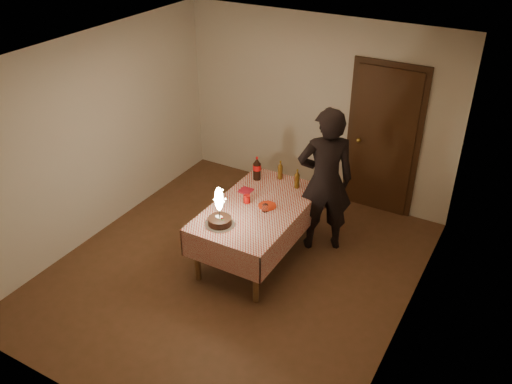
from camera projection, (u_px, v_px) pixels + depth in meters
ground at (234, 270)px, 6.54m from camera, size 4.00×4.50×0.01m
room_shell at (237, 145)px, 5.74m from camera, size 4.04×4.54×2.62m
dining_table at (258, 213)px, 6.47m from camera, size 1.02×1.72×0.73m
birthday_cake at (220, 215)px, 6.03m from camera, size 0.33×0.33×0.48m
red_plate at (267, 206)px, 6.42m from camera, size 0.22×0.22×0.01m
red_cup at (247, 199)px, 6.47m from camera, size 0.08×0.08×0.10m
clear_cup at (265, 208)px, 6.30m from camera, size 0.07×0.07×0.09m
napkin_stack at (246, 191)px, 6.72m from camera, size 0.15×0.15×0.02m
cola_bottle at (257, 169)px, 6.91m from camera, size 0.10×0.10×0.32m
amber_bottle_left at (280, 170)px, 6.94m from camera, size 0.06×0.06×0.25m
amber_bottle_right at (297, 179)px, 6.74m from camera, size 0.06×0.06×0.25m
photographer at (325, 181)px, 6.51m from camera, size 0.82×0.75×1.88m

